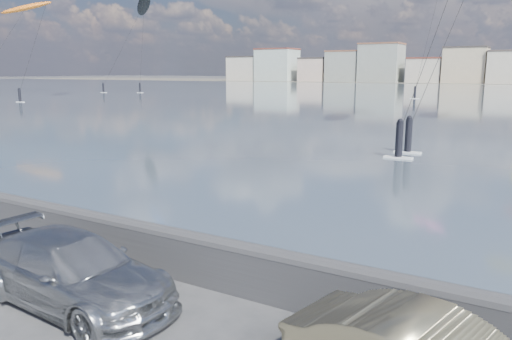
# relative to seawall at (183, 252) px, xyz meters

# --- Properties ---
(ground) EXTENTS (700.00, 700.00, 0.00)m
(ground) POSITION_rel_seawall_xyz_m (0.00, -2.70, -0.58)
(ground) COLOR #333335
(ground) RESTS_ON ground
(bay_water) EXTENTS (500.00, 177.00, 0.00)m
(bay_water) POSITION_rel_seawall_xyz_m (0.00, 88.80, -0.58)
(bay_water) COLOR #3E4A5B
(bay_water) RESTS_ON ground
(seawall) EXTENTS (400.00, 0.36, 1.08)m
(seawall) POSITION_rel_seawall_xyz_m (0.00, 0.00, 0.00)
(seawall) COLOR #28282B
(seawall) RESTS_ON ground
(car_silver) EXTENTS (4.59, 2.09, 1.30)m
(car_silver) POSITION_rel_seawall_xyz_m (-1.06, -1.94, 0.07)
(car_silver) COLOR #A4A7AB
(car_silver) RESTS_ON ground
(kitesurfer_0) EXTENTS (8.64, 19.47, 21.15)m
(kitesurfer_0) POSITION_rel_seawall_xyz_m (-74.08, 78.90, 17.87)
(kitesurfer_0) COLOR black
(kitesurfer_0) RESTS_ON ground
(kitesurfer_16) EXTENTS (10.93, 15.79, 18.57)m
(kitesurfer_16) POSITION_rel_seawall_xyz_m (-86.18, 58.15, 15.96)
(kitesurfer_16) COLOR orange
(kitesurfer_16) RESTS_ON ground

